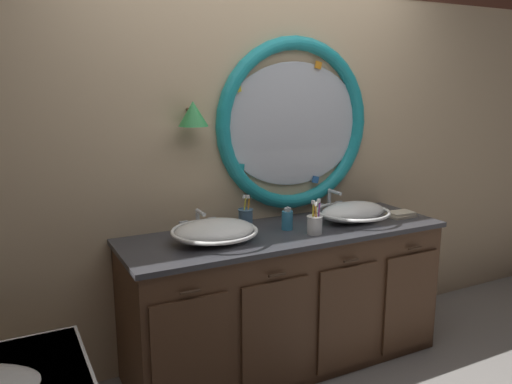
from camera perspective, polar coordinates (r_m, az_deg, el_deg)
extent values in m
plane|color=gray|center=(3.18, 4.95, -20.52)|extent=(14.00, 14.00, 0.00)
cube|color=#D6B78E|center=(3.22, -0.26, 4.75)|extent=(6.40, 0.08, 2.60)
ellipsoid|color=silver|center=(3.28, 4.34, 7.55)|extent=(1.01, 0.02, 0.78)
torus|color=teal|center=(3.28, 4.39, 7.54)|extent=(1.09, 0.09, 1.09)
cube|color=green|center=(3.56, 11.42, 7.74)|extent=(0.05, 0.01, 0.05)
cube|color=orange|center=(3.35, 6.99, 13.92)|extent=(0.05, 0.01, 0.05)
cube|color=yellow|center=(3.07, -2.11, 11.52)|extent=(0.05, 0.01, 0.05)
cube|color=teal|center=(3.12, -1.73, 2.76)|extent=(0.05, 0.01, 0.05)
cube|color=#2866B7|center=(3.41, 6.67, 1.39)|extent=(0.05, 0.01, 0.05)
cylinder|color=#4C3823|center=(2.94, -7.40, 9.12)|extent=(0.02, 0.09, 0.02)
cone|color=green|center=(2.89, -7.05, 8.69)|extent=(0.17, 0.17, 0.14)
cube|color=brown|center=(3.19, 3.26, -11.93)|extent=(1.93, 0.60, 0.83)
cube|color=#38383D|center=(3.04, 3.36, -4.53)|extent=(1.96, 0.64, 0.03)
cube|color=#38383D|center=(3.30, 0.77, -4.51)|extent=(1.93, 0.02, 0.11)
cube|color=brown|center=(2.68, -7.27, -17.96)|extent=(0.41, 0.02, 0.63)
cylinder|color=#422D1E|center=(2.51, -7.39, -11.03)|extent=(0.10, 0.01, 0.01)
cube|color=brown|center=(2.86, 2.21, -15.85)|extent=(0.41, 0.02, 0.63)
cylinder|color=#422D1E|center=(2.70, 2.39, -9.26)|extent=(0.10, 0.01, 0.01)
cube|color=brown|center=(3.10, 10.22, -13.70)|extent=(0.41, 0.02, 0.63)
cylinder|color=#422D1E|center=(2.95, 10.62, -7.55)|extent=(0.10, 0.01, 0.01)
cube|color=brown|center=(3.39, 16.84, -11.70)|extent=(0.41, 0.02, 0.63)
cylinder|color=#422D1E|center=(3.26, 17.37, -6.02)|extent=(0.10, 0.01, 0.01)
ellipsoid|color=white|center=(2.79, -4.67, -4.42)|extent=(0.46, 0.32, 0.12)
torus|color=white|center=(2.79, -4.67, -4.36)|extent=(0.48, 0.48, 0.02)
cylinder|color=silver|center=(2.79, -4.67, -4.36)|extent=(0.03, 0.03, 0.01)
ellipsoid|color=white|center=(3.26, 10.80, -2.21)|extent=(0.45, 0.27, 0.12)
torus|color=white|center=(3.25, 10.80, -2.15)|extent=(0.47, 0.47, 0.02)
cylinder|color=silver|center=(3.25, 10.80, -2.15)|extent=(0.03, 0.03, 0.01)
cylinder|color=silver|center=(3.03, -6.52, -4.14)|extent=(0.05, 0.05, 0.02)
cylinder|color=silver|center=(3.02, -6.55, -3.03)|extent=(0.02, 0.02, 0.10)
sphere|color=silver|center=(3.00, -6.57, -2.09)|extent=(0.03, 0.03, 0.03)
cylinder|color=silver|center=(2.95, -6.20, -2.32)|extent=(0.02, 0.11, 0.02)
cylinder|color=silver|center=(3.00, -8.12, -3.98)|extent=(0.04, 0.04, 0.06)
cylinder|color=silver|center=(3.06, -4.98, -3.58)|extent=(0.04, 0.04, 0.06)
cube|color=silver|center=(2.99, -8.14, -3.35)|extent=(0.05, 0.01, 0.01)
cube|color=silver|center=(3.05, -4.99, -2.96)|extent=(0.05, 0.01, 0.01)
cylinder|color=silver|center=(3.46, 8.17, -2.13)|extent=(0.05, 0.05, 0.02)
cylinder|color=silver|center=(3.45, 8.21, -0.90)|extent=(0.02, 0.02, 0.13)
sphere|color=silver|center=(3.43, 8.24, 0.18)|extent=(0.03, 0.03, 0.03)
cylinder|color=silver|center=(3.38, 8.85, -0.01)|extent=(0.02, 0.12, 0.02)
cylinder|color=silver|center=(3.42, 7.12, -1.96)|extent=(0.04, 0.04, 0.06)
cylinder|color=silver|center=(3.50, 9.22, -1.66)|extent=(0.04, 0.04, 0.06)
cube|color=silver|center=(3.41, 7.13, -1.40)|extent=(0.05, 0.01, 0.01)
cube|color=silver|center=(3.50, 9.24, -1.12)|extent=(0.05, 0.01, 0.01)
cylinder|color=slate|center=(3.10, -1.17, -2.91)|extent=(0.09, 0.09, 0.10)
torus|color=slate|center=(3.09, -1.18, -1.98)|extent=(0.09, 0.09, 0.01)
cylinder|color=orange|center=(3.09, -0.89, -2.17)|extent=(0.03, 0.03, 0.16)
cube|color=white|center=(3.07, -0.90, -0.53)|extent=(0.02, 0.02, 0.03)
cylinder|color=yellow|center=(3.08, -1.35, -2.19)|extent=(0.03, 0.03, 0.16)
cube|color=white|center=(3.06, -1.36, -0.51)|extent=(0.02, 0.02, 0.02)
cylinder|color=white|center=(2.96, 6.57, -3.71)|extent=(0.09, 0.09, 0.10)
torus|color=white|center=(2.95, 6.60, -2.74)|extent=(0.10, 0.10, 0.01)
cylinder|color=purple|center=(2.96, 7.01, -2.80)|extent=(0.02, 0.01, 0.17)
cube|color=white|center=(2.93, 7.06, -0.98)|extent=(0.02, 0.02, 0.02)
cylinder|color=orange|center=(2.96, 6.50, -2.97)|extent=(0.02, 0.01, 0.15)
cube|color=white|center=(2.94, 6.54, -1.33)|extent=(0.02, 0.02, 0.02)
cylinder|color=yellow|center=(2.94, 6.37, -2.93)|extent=(0.01, 0.02, 0.17)
cube|color=white|center=(2.92, 6.42, -1.16)|extent=(0.02, 0.02, 0.02)
cylinder|color=orange|center=(2.94, 6.74, -3.04)|extent=(0.02, 0.02, 0.16)
cube|color=white|center=(2.92, 6.79, -1.34)|extent=(0.02, 0.02, 0.02)
cylinder|color=#388EBC|center=(3.03, 3.51, -3.19)|extent=(0.07, 0.07, 0.11)
cylinder|color=silver|center=(3.01, 3.53, -1.98)|extent=(0.04, 0.04, 0.02)
cylinder|color=silver|center=(3.00, 3.71, -1.80)|extent=(0.01, 0.04, 0.01)
cube|color=beige|center=(3.45, 15.88, -2.55)|extent=(0.18, 0.12, 0.02)
cube|color=beige|center=(3.45, 15.90, -2.28)|extent=(0.17, 0.12, 0.02)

